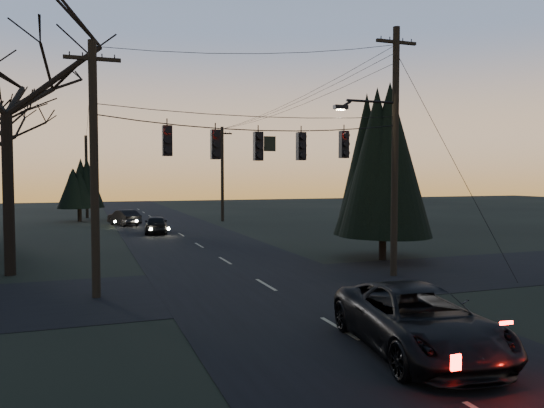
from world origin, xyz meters
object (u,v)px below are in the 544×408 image
object	(u,v)px
utility_pole_far_l	(87,218)
sedan_oncoming_a	(156,225)
sedan_oncoming_b	(124,218)
suv_near	(418,321)
bare_tree_left	(5,50)
utility_pole_left	(97,298)
evergreen_right	(383,164)
utility_pole_right	(393,276)
utility_pole_far_r	(223,221)

from	to	relation	value
utility_pole_far_l	sedan_oncoming_a	world-z (taller)	utility_pole_far_l
sedan_oncoming_b	suv_near	bearing A→B (deg)	76.36
bare_tree_left	utility_pole_far_l	bearing A→B (deg)	83.97
utility_pole_left	evergreen_right	distance (m)	14.60
utility_pole_right	suv_near	world-z (taller)	utility_pole_right
evergreen_right	suv_near	distance (m)	14.32
utility_pole_far_r	sedan_oncoming_b	world-z (taller)	utility_pole_far_r
utility_pole_left	bare_tree_left	size ratio (longest dim) A/B	0.65
bare_tree_left	sedan_oncoming_a	distance (m)	18.11
utility_pole_left	utility_pole_far_l	bearing A→B (deg)	90.00
utility_pole_right	utility_pole_left	distance (m)	11.50
utility_pole_left	utility_pole_far_r	xyz separation A→B (m)	(11.50, 28.00, 0.00)
utility_pole_left	bare_tree_left	distance (m)	11.10
suv_near	evergreen_right	bearing A→B (deg)	69.82
utility_pole_left	sedan_oncoming_b	world-z (taller)	utility_pole_left
utility_pole_left	suv_near	distance (m)	10.79
evergreen_right	sedan_oncoming_b	size ratio (longest dim) A/B	2.09
suv_near	bare_tree_left	bearing A→B (deg)	134.09
utility_pole_right	bare_tree_left	xyz separation A→B (m)	(-14.73, 5.42, 9.14)
sedan_oncoming_b	sedan_oncoming_a	bearing A→B (deg)	82.87
utility_pole_left	sedan_oncoming_b	distance (m)	26.82
utility_pole_left	utility_pole_far_r	bearing A→B (deg)	67.67
evergreen_right	sedan_oncoming_b	bearing A→B (deg)	114.69
utility_pole_far_r	sedan_oncoming_a	size ratio (longest dim) A/B	2.24
utility_pole_far_r	suv_near	world-z (taller)	utility_pole_far_r
bare_tree_left	suv_near	size ratio (longest dim) A/B	2.42
suv_near	utility_pole_far_r	bearing A→B (deg)	90.64
utility_pole_right	utility_pole_far_l	xyz separation A→B (m)	(-11.50, 36.00, 0.00)
utility_pole_right	utility_pole_far_l	bearing A→B (deg)	107.72
utility_pole_right	utility_pole_far_l	world-z (taller)	utility_pole_right
utility_pole_right	utility_pole_far_l	size ratio (longest dim) A/B	1.25
utility_pole_far_r	sedan_oncoming_b	bearing A→B (deg)	-171.28
utility_pole_left	bare_tree_left	bearing A→B (deg)	120.78
sedan_oncoming_a	utility_pole_left	bearing A→B (deg)	84.44
utility_pole_far_l	evergreen_right	bearing A→B (deg)	-67.54
utility_pole_far_r	sedan_oncoming_a	bearing A→B (deg)	-129.38
utility_pole_far_l	suv_near	xyz separation A→B (m)	(6.80, -44.34, 0.75)
utility_pole_far_l	suv_near	distance (m)	44.86
utility_pole_right	evergreen_right	distance (m)	6.26
suv_near	utility_pole_left	bearing A→B (deg)	137.20
utility_pole_right	suv_near	distance (m)	9.60
sedan_oncoming_a	utility_pole_far_l	bearing A→B (deg)	-67.49
suv_near	sedan_oncoming_a	world-z (taller)	suv_near
utility_pole_far_l	utility_pole_left	bearing A→B (deg)	-90.00
utility_pole_left	evergreen_right	world-z (taller)	evergreen_right
utility_pole_right	sedan_oncoming_a	size ratio (longest dim) A/B	2.63
utility_pole_right	evergreen_right	bearing A→B (deg)	64.57
utility_pole_right	utility_pole_far_r	xyz separation A→B (m)	(0.00, 28.00, 0.00)
utility_pole_right	evergreen_right	world-z (taller)	evergreen_right
sedan_oncoming_b	utility_pole_far_r	bearing A→B (deg)	168.56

